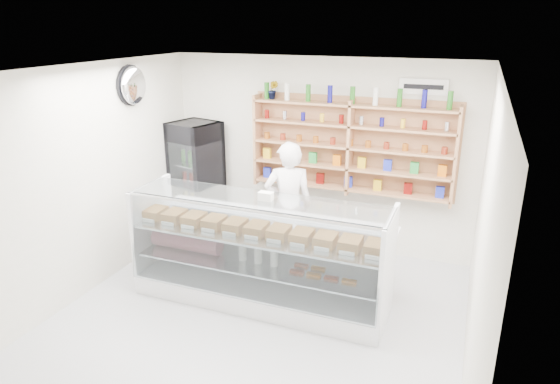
% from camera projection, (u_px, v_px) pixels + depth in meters
% --- Properties ---
extents(room, '(5.00, 5.00, 5.00)m').
position_uv_depth(room, '(246.00, 213.00, 5.10)').
color(room, '#A5A5AA').
rests_on(room, ground).
extents(display_counter, '(3.07, 0.92, 1.34)m').
position_uv_depth(display_counter, '(261.00, 272.00, 6.05)').
color(display_counter, white).
rests_on(display_counter, floor).
extents(shop_worker, '(0.76, 0.64, 1.78)m').
position_uv_depth(shop_worker, '(288.00, 206.00, 6.73)').
color(shop_worker, white).
rests_on(shop_worker, floor).
extents(drinks_cooler, '(0.79, 0.78, 1.82)m').
position_uv_depth(drinks_cooler, '(197.00, 180.00, 7.76)').
color(drinks_cooler, black).
rests_on(drinks_cooler, floor).
extents(wall_shelving, '(2.84, 0.28, 1.33)m').
position_uv_depth(wall_shelving, '(350.00, 147.00, 6.92)').
color(wall_shelving, '#AD7451').
rests_on(wall_shelving, back_wall).
extents(potted_plant, '(0.16, 0.13, 0.27)m').
position_uv_depth(potted_plant, '(273.00, 90.00, 7.08)').
color(potted_plant, '#1E6626').
rests_on(potted_plant, wall_shelving).
extents(security_mirror, '(0.15, 0.50, 0.50)m').
position_uv_depth(security_mirror, '(134.00, 86.00, 6.56)').
color(security_mirror, silver).
rests_on(security_mirror, left_wall).
extents(wall_sign, '(0.62, 0.03, 0.20)m').
position_uv_depth(wall_sign, '(424.00, 87.00, 6.44)').
color(wall_sign, white).
rests_on(wall_sign, back_wall).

